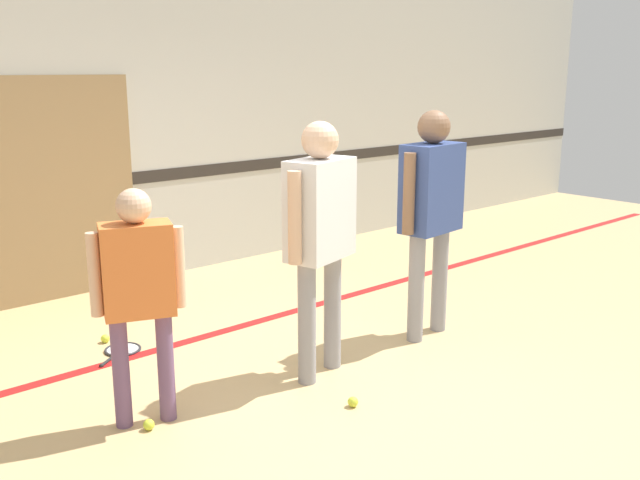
# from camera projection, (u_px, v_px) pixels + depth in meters

# --- Properties ---
(ground_plane) EXTENTS (16.00, 16.00, 0.00)m
(ground_plane) POSITION_uv_depth(u_px,v_px,m) (317.00, 380.00, 4.83)
(ground_plane) COLOR tan
(wall_back) EXTENTS (16.00, 0.07, 3.20)m
(wall_back) POSITION_uv_depth(u_px,v_px,m) (108.00, 119.00, 6.63)
(wall_back) COLOR beige
(wall_back) RESTS_ON ground_plane
(floor_stripe) EXTENTS (14.40, 0.10, 0.01)m
(floor_stripe) POSITION_uv_depth(u_px,v_px,m) (220.00, 332.00, 5.70)
(floor_stripe) COLOR red
(floor_stripe) RESTS_ON ground_plane
(person_instructor) EXTENTS (0.64, 0.39, 1.73)m
(person_instructor) POSITION_uv_depth(u_px,v_px,m) (320.00, 222.00, 4.68)
(person_instructor) COLOR gray
(person_instructor) RESTS_ON ground_plane
(person_student_left) EXTENTS (0.51, 0.35, 1.41)m
(person_student_left) POSITION_uv_depth(u_px,v_px,m) (138.00, 282.00, 4.06)
(person_student_left) COLOR #6B4C70
(person_student_left) RESTS_ON ground_plane
(person_student_right) EXTENTS (0.67, 0.32, 1.76)m
(person_student_right) POSITION_uv_depth(u_px,v_px,m) (431.00, 200.00, 5.40)
(person_student_right) COLOR gray
(person_student_right) RESTS_ON ground_plane
(racket_spare_on_floor) EXTENTS (0.46, 0.38, 0.03)m
(racket_spare_on_floor) POSITION_uv_depth(u_px,v_px,m) (122.00, 350.00, 5.31)
(racket_spare_on_floor) COLOR #28282D
(racket_spare_on_floor) RESTS_ON ground_plane
(tennis_ball_near_instructor) EXTENTS (0.07, 0.07, 0.07)m
(tennis_ball_near_instructor) POSITION_uv_depth(u_px,v_px,m) (353.00, 402.00, 4.44)
(tennis_ball_near_instructor) COLOR #CCE038
(tennis_ball_near_instructor) RESTS_ON ground_plane
(tennis_ball_by_spare_racket) EXTENTS (0.07, 0.07, 0.07)m
(tennis_ball_by_spare_racket) POSITION_uv_depth(u_px,v_px,m) (105.00, 339.00, 5.48)
(tennis_ball_by_spare_racket) COLOR #CCE038
(tennis_ball_by_spare_racket) RESTS_ON ground_plane
(tennis_ball_stray_left) EXTENTS (0.07, 0.07, 0.07)m
(tennis_ball_stray_left) POSITION_uv_depth(u_px,v_px,m) (149.00, 425.00, 4.16)
(tennis_ball_stray_left) COLOR #CCE038
(tennis_ball_stray_left) RESTS_ON ground_plane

